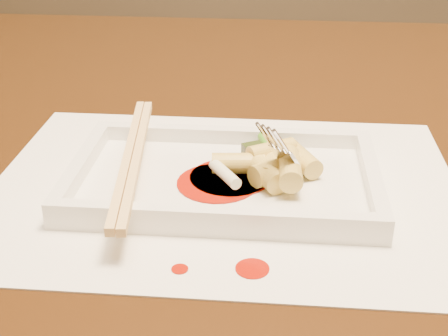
# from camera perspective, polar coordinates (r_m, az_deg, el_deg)

# --- Properties ---
(table) EXTENTS (1.40, 0.90, 0.75)m
(table) POSITION_cam_1_polar(r_m,az_deg,el_deg) (0.70, 6.33, -3.87)
(table) COLOR black
(table) RESTS_ON ground
(placemat) EXTENTS (0.40, 0.30, 0.00)m
(placemat) POSITION_cam_1_polar(r_m,az_deg,el_deg) (0.54, 0.00, -1.78)
(placemat) COLOR white
(placemat) RESTS_ON table
(sauce_splatter_a) EXTENTS (0.02, 0.02, 0.00)m
(sauce_splatter_a) POSITION_cam_1_polar(r_m,az_deg,el_deg) (0.44, 2.61, -9.17)
(sauce_splatter_a) COLOR #9E1204
(sauce_splatter_a) RESTS_ON placemat
(sauce_splatter_b) EXTENTS (0.01, 0.01, 0.00)m
(sauce_splatter_b) POSITION_cam_1_polar(r_m,az_deg,el_deg) (0.44, -4.06, -9.20)
(sauce_splatter_b) COLOR #9E1204
(sauce_splatter_b) RESTS_ON placemat
(plate_base) EXTENTS (0.26, 0.16, 0.01)m
(plate_base) POSITION_cam_1_polar(r_m,az_deg,el_deg) (0.53, 0.00, -1.33)
(plate_base) COLOR white
(plate_base) RESTS_ON placemat
(plate_rim_far) EXTENTS (0.26, 0.01, 0.01)m
(plate_rim_far) POSITION_cam_1_polar(r_m,az_deg,el_deg) (0.59, 0.64, 3.02)
(plate_rim_far) COLOR white
(plate_rim_far) RESTS_ON plate_base
(plate_rim_near) EXTENTS (0.26, 0.01, 0.01)m
(plate_rim_near) POSITION_cam_1_polar(r_m,az_deg,el_deg) (0.46, -0.81, -4.53)
(plate_rim_near) COLOR white
(plate_rim_near) RESTS_ON plate_base
(plate_rim_left) EXTENTS (0.01, 0.14, 0.01)m
(plate_rim_left) POSITION_cam_1_polar(r_m,az_deg,el_deg) (0.55, -12.92, 0.25)
(plate_rim_left) COLOR white
(plate_rim_left) RESTS_ON plate_base
(plate_rim_right) EXTENTS (0.01, 0.14, 0.01)m
(plate_rim_right) POSITION_cam_1_polar(r_m,az_deg,el_deg) (0.53, 13.39, -0.83)
(plate_rim_right) COLOR white
(plate_rim_right) RESTS_ON plate_base
(veg_piece) EXTENTS (0.05, 0.04, 0.01)m
(veg_piece) POSITION_cam_1_polar(r_m,az_deg,el_deg) (0.56, 3.92, 1.50)
(veg_piece) COLOR black
(veg_piece) RESTS_ON plate_base
(scallion_white) EXTENTS (0.03, 0.04, 0.01)m
(scallion_white) POSITION_cam_1_polar(r_m,az_deg,el_deg) (0.51, 0.08, -0.53)
(scallion_white) COLOR #EAEACC
(scallion_white) RESTS_ON plate_base
(scallion_green) EXTENTS (0.03, 0.08, 0.01)m
(scallion_green) POSITION_cam_1_polar(r_m,az_deg,el_deg) (0.54, 4.62, 1.07)
(scallion_green) COLOR #3C8D16
(scallion_green) RESTS_ON plate_base
(chopstick_a) EXTENTS (0.03, 0.24, 0.01)m
(chopstick_a) POSITION_cam_1_polar(r_m,az_deg,el_deg) (0.54, -8.76, 1.07)
(chopstick_a) COLOR #E4B872
(chopstick_a) RESTS_ON plate_rim_near
(chopstick_b) EXTENTS (0.03, 0.24, 0.01)m
(chopstick_b) POSITION_cam_1_polar(r_m,az_deg,el_deg) (0.53, -7.93, 1.04)
(chopstick_b) COLOR #E4B872
(chopstick_b) RESTS_ON plate_rim_near
(fork) EXTENTS (0.09, 0.10, 0.14)m
(fork) POSITION_cam_1_polar(r_m,az_deg,el_deg) (0.52, 7.99, 6.91)
(fork) COLOR silver
(fork) RESTS_ON plate_base
(sauce_blob_0) EXTENTS (0.07, 0.07, 0.00)m
(sauce_blob_0) POSITION_cam_1_polar(r_m,az_deg,el_deg) (0.53, 0.55, -0.84)
(sauce_blob_0) COLOR #9E1204
(sauce_blob_0) RESTS_ON plate_base
(sauce_blob_1) EXTENTS (0.07, 0.07, 0.00)m
(sauce_blob_1) POSITION_cam_1_polar(r_m,az_deg,el_deg) (0.52, -0.60, -1.36)
(sauce_blob_1) COLOR #9E1204
(sauce_blob_1) RESTS_ON plate_base
(sauce_blob_2) EXTENTS (0.05, 0.05, 0.00)m
(sauce_blob_2) POSITION_cam_1_polar(r_m,az_deg,el_deg) (0.53, 1.28, -1.22)
(sauce_blob_2) COLOR #9E1204
(sauce_blob_2) RESTS_ON plate_base
(rice_cake_0) EXTENTS (0.04, 0.05, 0.02)m
(rice_cake_0) POSITION_cam_1_polar(r_m,az_deg,el_deg) (0.55, 7.02, 0.91)
(rice_cake_0) COLOR #DBCC66
(rice_cake_0) RESTS_ON plate_base
(rice_cake_1) EXTENTS (0.05, 0.02, 0.02)m
(rice_cake_1) POSITION_cam_1_polar(r_m,az_deg,el_deg) (0.53, 1.31, 0.44)
(rice_cake_1) COLOR #DBCC66
(rice_cake_1) RESTS_ON plate_base
(rice_cake_2) EXTENTS (0.05, 0.04, 0.02)m
(rice_cake_2) POSITION_cam_1_polar(r_m,az_deg,el_deg) (0.54, 4.39, 1.57)
(rice_cake_2) COLOR #DBCC66
(rice_cake_2) RESTS_ON plate_base
(rice_cake_3) EXTENTS (0.03, 0.04, 0.02)m
(rice_cake_3) POSITION_cam_1_polar(r_m,az_deg,el_deg) (0.52, 4.02, -0.58)
(rice_cake_3) COLOR #DBCC66
(rice_cake_3) RESTS_ON plate_base
(rice_cake_4) EXTENTS (0.03, 0.05, 0.02)m
(rice_cake_4) POSITION_cam_1_polar(r_m,az_deg,el_deg) (0.53, 4.34, 0.19)
(rice_cake_4) COLOR #DBCC66
(rice_cake_4) RESTS_ON plate_base
(rice_cake_5) EXTENTS (0.02, 0.05, 0.02)m
(rice_cake_5) POSITION_cam_1_polar(r_m,az_deg,el_deg) (0.52, 6.02, -0.03)
(rice_cake_5) COLOR #DBCC66
(rice_cake_5) RESTS_ON plate_base
(rice_cake_6) EXTENTS (0.05, 0.05, 0.02)m
(rice_cake_6) POSITION_cam_1_polar(r_m,az_deg,el_deg) (0.53, 4.88, -0.16)
(rice_cake_6) COLOR #DBCC66
(rice_cake_6) RESTS_ON plate_base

